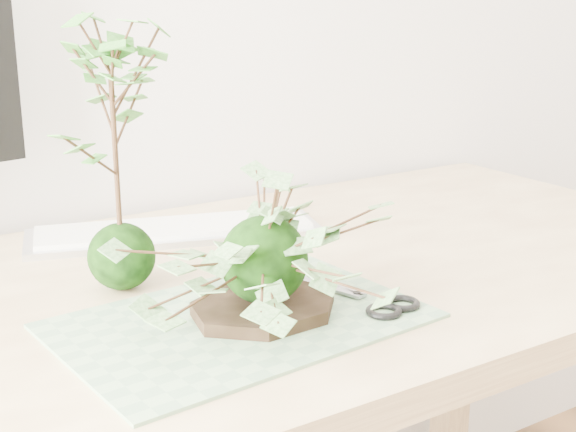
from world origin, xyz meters
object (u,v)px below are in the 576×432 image
object	(u,v)px
maple_kokedama	(112,92)
keyboard	(175,231)
ivy_kokedama	(264,219)
desk	(204,348)

from	to	relation	value
maple_kokedama	keyboard	world-z (taller)	maple_kokedama
keyboard	maple_kokedama	bearing A→B (deg)	-114.91
ivy_kokedama	keyboard	xyz separation A→B (m)	(0.04, 0.34, -0.11)
desk	ivy_kokedama	xyz separation A→B (m)	(0.01, -0.13, 0.20)
maple_kokedama	keyboard	bearing A→B (deg)	48.62
ivy_kokedama	keyboard	world-z (taller)	ivy_kokedama
ivy_kokedama	maple_kokedama	size ratio (longest dim) A/B	0.92
desk	keyboard	xyz separation A→B (m)	(0.06, 0.21, 0.10)
desk	keyboard	size ratio (longest dim) A/B	3.53
desk	maple_kokedama	bearing A→B (deg)	155.68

